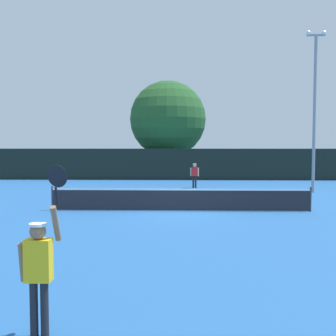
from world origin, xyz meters
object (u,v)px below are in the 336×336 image
Objects in this scene: parked_car_near at (102,167)px; parked_car_mid at (148,165)px; player_serving at (39,262)px; player_receiving at (195,173)px; large_tree at (168,119)px; parked_car_far at (246,167)px; light_pole at (315,103)px; tennis_ball at (221,203)px.

parked_car_near and parked_car_mid have the same top height.
player_receiving is at bearing 81.53° from player_serving.
large_tree reaches higher than parked_car_far.
light_pole is 2.21× the size of parked_car_mid.
player_receiving is at bearing 98.07° from tennis_ball.
parked_car_near is at bearing -54.59° from player_receiving.
large_tree is at bearing -78.18° from player_receiving.
player_serving is at bearing -110.88° from parked_car_far.
player_receiving is (3.10, 20.82, -0.14)m from player_serving.
parked_car_near is (-9.64, 19.37, 0.74)m from tennis_ball.
light_pole is at bearing 39.25° from tennis_ball.
tennis_ball is at bearing -79.75° from large_tree.
light_pole is 15.27m from large_tree.
parked_car_mid is at bearing 124.41° from light_pole.
player_serving reaches higher than player_receiving.
parked_car_mid is at bearing -73.37° from player_receiving.
light_pole reaches higher than large_tree.
light_pole reaches higher than parked_car_mid.
player_receiving is 13.49m from parked_car_far.
large_tree is (-2.07, 9.90, 4.24)m from player_receiving.
parked_car_far is at bearing 75.53° from player_serving.
light_pole is at bearing -90.00° from parked_car_far.
large_tree is at bearing 88.08° from player_serving.
parked_car_mid is (4.33, 2.19, 0.00)m from parked_car_near.
player_serving is 0.59× the size of parked_car_near.
parked_car_mid is 1.00× the size of parked_car_far.
parked_car_far is (14.06, 0.24, 0.00)m from parked_car_near.
player_receiving is 0.38× the size of parked_car_near.
large_tree is at bearing -13.63° from parked_car_near.
player_serving is 0.59× the size of parked_car_mid.
parked_car_mid and parked_car_far have the same top height.
parked_car_near is at bearing 161.37° from large_tree.
light_pole is (10.20, 18.52, 4.28)m from player_serving.
player_receiving is at bearing -120.27° from parked_car_far.
player_receiving reaches higher than tennis_ball.
large_tree reaches higher than player_serving.
player_serving is 21.57m from light_pole.
parked_car_mid is (-5.30, 21.56, 0.74)m from tennis_ball.
light_pole is 21.81m from parked_car_near.
tennis_ball is at bearing -58.54° from parked_car_near.
parked_car_far is (-1.64, 14.64, -4.64)m from light_pole.
parked_car_near is 0.99× the size of parked_car_mid.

